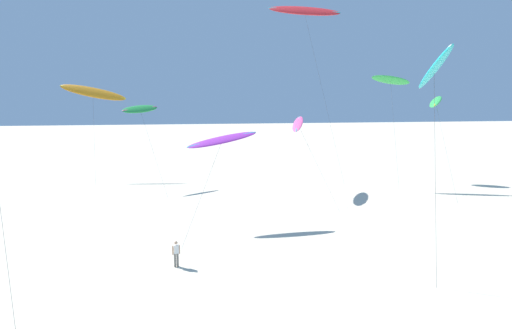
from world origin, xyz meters
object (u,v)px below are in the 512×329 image
flying_kite_5 (390,80)px  flying_kite_8 (434,69)px  flying_kite_2 (304,11)px  flying_kite_1 (436,102)px  flying_kite_3 (93,92)px  flying_kite_0 (298,124)px  flying_kite_4 (140,109)px  person_near_left (176,253)px  flying_kite_6 (222,140)px

flying_kite_5 → flying_kite_8: 33.38m
flying_kite_2 → flying_kite_5: 13.27m
flying_kite_5 → flying_kite_1: bearing=-69.1°
flying_kite_3 → flying_kite_8: (25.09, -37.19, 1.61)m
flying_kite_1 → flying_kite_0: bearing=-177.8°
flying_kite_0 → flying_kite_8: (2.28, -24.44, 4.77)m
flying_kite_4 → flying_kite_5: 29.78m
flying_kite_1 → flying_kite_3: size_ratio=1.02×
flying_kite_2 → flying_kite_8: size_ratio=1.55×
flying_kite_4 → flying_kite_5: size_ratio=0.79×
flying_kite_4 → flying_kite_0: bearing=-19.0°
flying_kite_5 → person_near_left: bearing=-131.4°
flying_kite_0 → flying_kite_1: size_ratio=1.11×
flying_kite_0 → flying_kite_6: 14.37m
flying_kite_0 → flying_kite_5: flying_kite_5 is taller
flying_kite_3 → flying_kite_4: (6.19, -7.02, -1.77)m
flying_kite_4 → flying_kite_8: (18.90, -30.17, 3.38)m
flying_kite_1 → flying_kite_3: (-38.29, 12.17, 0.93)m
flying_kite_4 → flying_kite_8: flying_kite_8 is taller
flying_kite_4 → flying_kite_3: bearing=131.4°
flying_kite_0 → flying_kite_4: flying_kite_4 is taller
flying_kite_1 → flying_kite_4: size_ratio=1.20×
flying_kite_1 → flying_kite_5: flying_kite_5 is taller
flying_kite_2 → flying_kite_4: size_ratio=2.08×
flying_kite_5 → person_near_left: flying_kite_5 is taller
flying_kite_2 → flying_kite_4: (-19.15, -2.90, -11.34)m
flying_kite_1 → flying_kite_5: 7.47m
flying_kite_6 → flying_kite_4: bearing=114.7°
flying_kite_0 → flying_kite_6: bearing=-127.5°
flying_kite_3 → flying_kite_6: bearing=-59.8°
flying_kite_0 → flying_kite_5: (12.95, 7.18, 4.65)m
flying_kite_3 → person_near_left: size_ratio=7.19×
flying_kite_1 → flying_kite_8: 28.40m
flying_kite_4 → flying_kite_8: bearing=-57.9°
flying_kite_3 → flying_kite_4: flying_kite_3 is taller
flying_kite_2 → flying_kite_8: bearing=-90.4°
flying_kite_3 → flying_kite_6: (14.06, -24.14, -3.56)m
flying_kite_1 → flying_kite_2: flying_kite_2 is taller
flying_kite_0 → flying_kite_6: size_ratio=1.66×
flying_kite_5 → person_near_left: (-25.31, -28.73, -10.89)m
flying_kite_3 → flying_kite_2: bearing=-9.2°
flying_kite_0 → person_near_left: size_ratio=8.15×
flying_kite_1 → flying_kite_6: (-24.23, -11.97, -2.63)m
flying_kite_4 → flying_kite_6: size_ratio=1.25×
flying_kite_3 → person_near_left: (10.45, -34.30, -9.41)m
flying_kite_1 → flying_kite_8: flying_kite_8 is taller
flying_kite_6 → flying_kite_1: bearing=26.3°
flying_kite_1 → flying_kite_4: flying_kite_1 is taller
flying_kite_2 → flying_kite_3: bearing=170.8°
flying_kite_2 → flying_kite_6: bearing=-119.4°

